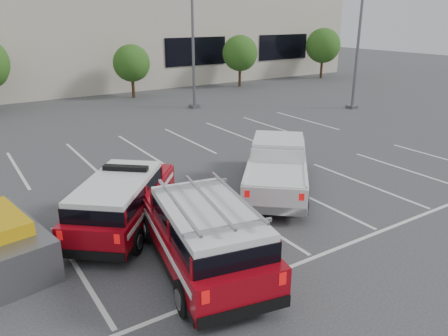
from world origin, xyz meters
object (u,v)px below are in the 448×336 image
object	(u,v)px
light_pole_right	(360,29)
ladder_suv	(203,239)
tree_mid_right	(133,64)
fire_chief_suv	(123,204)
tree_far_right	(323,47)
convention_building	(34,31)
white_pickup	(277,170)
tree_right	(241,54)
light_pole_mid	(193,29)

from	to	relation	value
light_pole_right	ladder_suv	distance (m)	22.46
tree_mid_right	light_pole_right	bearing A→B (deg)	-47.83
fire_chief_suv	tree_far_right	bearing A→B (deg)	76.03
light_pole_right	tree_mid_right	bearing A→B (deg)	132.17
convention_building	white_pickup	xyz separation A→B (m)	(2.12, -30.37, -4.00)
tree_right	tree_far_right	world-z (taller)	tree_far_right
tree_right	white_pickup	world-z (taller)	tree_right
ladder_suv	white_pickup	bearing A→B (deg)	43.45
tree_right	light_pole_right	world-z (taller)	light_pole_right
tree_far_right	tree_right	bearing A→B (deg)	-180.00
tree_mid_right	tree_right	size ratio (longest dim) A/B	0.90
light_pole_mid	ladder_suv	size ratio (longest dim) A/B	1.83
tree_mid_right	light_pole_right	world-z (taller)	light_pole_right
tree_mid_right	light_pole_mid	bearing A→B (deg)	-72.48
convention_building	tree_far_right	size ratio (longest dim) A/B	12.38
tree_right	light_pole_mid	world-z (taller)	light_pole_mid
light_pole_right	ladder_suv	bearing A→B (deg)	-148.03
light_pole_right	tree_right	bearing A→B (deg)	94.31
tree_far_right	white_pickup	bearing A→B (deg)	-137.96
tree_far_right	fire_chief_suv	world-z (taller)	tree_far_right
tree_right	light_pole_mid	bearing A→B (deg)	-143.23
tree_mid_right	light_pole_mid	world-z (taller)	light_pole_mid
tree_right	light_pole_right	bearing A→B (deg)	-85.69
tree_right	ladder_suv	distance (m)	29.71
tree_right	fire_chief_suv	world-z (taller)	tree_right
tree_mid_right	light_pole_mid	size ratio (longest dim) A/B	0.39
ladder_suv	tree_right	bearing A→B (deg)	64.27
white_pickup	convention_building	bearing A→B (deg)	135.42
white_pickup	ladder_suv	bearing A→B (deg)	-106.26
tree_right	light_pole_right	distance (m)	12.32
tree_mid_right	ladder_suv	distance (m)	25.01
tree_far_right	ladder_suv	size ratio (longest dim) A/B	0.87
fire_chief_suv	white_pickup	distance (m)	5.82
light_pole_mid	fire_chief_suv	bearing A→B (deg)	-126.24
convention_building	light_pole_mid	distance (m)	17.27
white_pickup	ladder_suv	xyz separation A→B (m)	(-5.00, -3.16, 0.11)
tree_right	light_pole_mid	size ratio (longest dim) A/B	0.43
convention_building	tree_right	xyz separation A→B (m)	(14.91, -9.82, -1.95)
tree_far_right	light_pole_mid	world-z (taller)	light_pole_mid
light_pole_mid	white_pickup	world-z (taller)	light_pole_mid
light_pole_mid	light_pole_right	xyz separation A→B (m)	(9.00, -6.00, 0.00)
fire_chief_suv	ladder_suv	size ratio (longest dim) A/B	0.91
light_pole_mid	fire_chief_suv	world-z (taller)	light_pole_mid
convention_building	ladder_suv	world-z (taller)	convention_building
tree_mid_right	light_pole_right	xyz separation A→B (m)	(10.91, -12.05, 2.68)
convention_building	tree_mid_right	world-z (taller)	convention_building
light_pole_mid	fire_chief_suv	distance (m)	18.34
tree_far_right	fire_chief_suv	distance (m)	35.21
tree_mid_right	fire_chief_suv	xyz separation A→B (m)	(-8.61, -20.39, -1.77)
white_pickup	ladder_suv	world-z (taller)	ladder_suv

